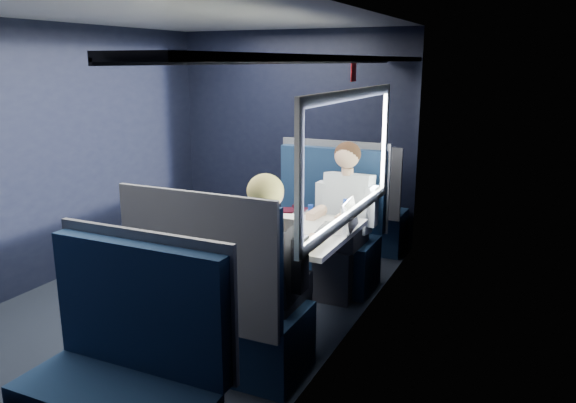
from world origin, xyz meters
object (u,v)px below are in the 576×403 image
at_px(seat_bay_far, 223,313).
at_px(seat_row_front, 355,213).
at_px(man, 344,212).
at_px(woman, 270,264).
at_px(seat_row_back, 124,389).
at_px(cup, 345,215).
at_px(bottle_small, 345,214).
at_px(seat_bay_near, 322,236).
at_px(laptop, 343,222).
at_px(table, 304,241).

distance_m(seat_bay_far, seat_row_front, 2.67).
xyz_separation_m(man, woman, (0.00, -1.41, 0.01)).
distance_m(seat_row_back, cup, 2.23).
relative_size(seat_row_front, bottle_small, 5.41).
bearing_deg(seat_bay_near, laptop, -59.17).
xyz_separation_m(seat_bay_far, bottle_small, (0.42, 1.11, 0.42)).
bearing_deg(seat_row_front, man, -77.17).
height_order(seat_bay_far, seat_row_back, seat_bay_far).
bearing_deg(seat_row_back, man, 84.28).
xyz_separation_m(seat_row_front, laptop, (0.44, -1.68, 0.40)).
xyz_separation_m(seat_row_back, woman, (0.25, 1.09, 0.32)).
bearing_deg(laptop, seat_bay_far, -113.98).
height_order(table, laptop, laptop).
distance_m(table, cup, 0.43).
relative_size(seat_bay_near, seat_row_back, 1.09).
distance_m(seat_bay_near, seat_bay_far, 1.75).
xyz_separation_m(seat_row_back, bottle_small, (0.42, 2.03, 0.43)).
bearing_deg(man, seat_bay_far, -99.03).
relative_size(seat_row_front, seat_row_back, 1.00).
xyz_separation_m(seat_row_back, cup, (0.37, 2.16, 0.38)).
bearing_deg(cup, bottle_small, -70.10).
distance_m(table, woman, 0.71).
height_order(seat_row_back, cup, seat_row_back).
bearing_deg(man, cup, -70.18).
distance_m(table, seat_row_front, 1.82).
relative_size(seat_bay_far, seat_row_back, 1.09).
xyz_separation_m(seat_bay_near, seat_row_back, (0.01, -2.67, -0.01)).
bearing_deg(seat_bay_near, man, -33.61).
xyz_separation_m(table, laptop, (0.26, 0.12, 0.14)).
xyz_separation_m(bottle_small, cup, (-0.05, 0.14, -0.05)).
xyz_separation_m(seat_bay_far, woman, (0.25, 0.17, 0.31)).
bearing_deg(bottle_small, man, 109.85).
distance_m(man, laptop, 0.62).
bearing_deg(man, seat_row_front, 102.83).
relative_size(man, cup, 13.96).
bearing_deg(seat_bay_far, cup, 73.47).
relative_size(man, bottle_small, 6.16).
height_order(seat_bay_near, bottle_small, seat_bay_near).
relative_size(seat_bay_near, seat_bay_far, 1.00).
xyz_separation_m(seat_bay_far, seat_row_back, (0.00, -0.92, -0.00)).
bearing_deg(man, seat_bay_near, 146.39).
bearing_deg(seat_bay_far, laptop, 66.02).
bearing_deg(seat_bay_far, table, 78.22).
height_order(seat_bay_near, seat_row_front, seat_bay_near).
relative_size(laptop, cup, 3.69).
height_order(seat_bay_near, seat_row_back, seat_bay_near).
xyz_separation_m(table, man, (0.07, 0.70, 0.06)).
distance_m(table, laptop, 0.32).
height_order(man, cup, man).
xyz_separation_m(seat_bay_near, bottle_small, (0.43, -0.64, 0.41)).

